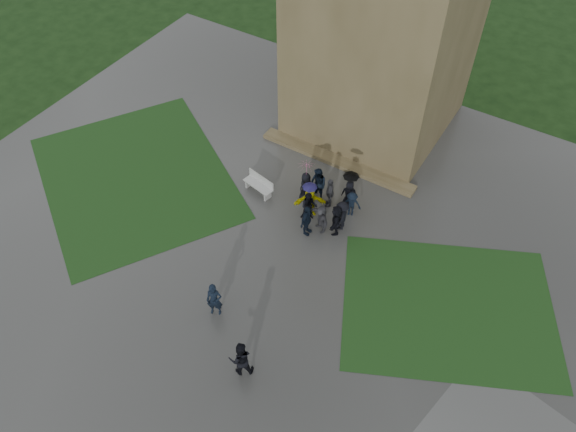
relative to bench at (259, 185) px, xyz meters
The scene contains 9 objects.
ground 6.98m from the bench, 70.42° to the right, with size 120.00×120.00×0.00m, color black.
plaza 5.15m from the bench, 62.90° to the right, with size 34.00×34.00×0.02m, color #383835.
lawn_inset_left 6.70m from the bench, 157.48° to the right, with size 11.00×9.00×0.01m, color #153512.
lawn_inset_right 10.96m from the bench, ahead, with size 9.00×7.00×0.01m, color #153512.
tower_plinth 4.68m from the bench, 60.02° to the left, with size 9.00×0.80×0.22m, color brown.
bench is the anchor object (origin of this frame).
visitor_cluster 3.64m from the bench, ahead, with size 3.43×3.56×2.39m.
pedestrian_mid 7.42m from the bench, 70.75° to the right, with size 0.67×0.44×1.84m, color black.
pedestrian_near 9.95m from the bench, 60.29° to the right, with size 0.93×0.53×1.91m, color black.
Camera 1 is at (9.57, -9.88, 20.69)m, focal length 35.00 mm.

